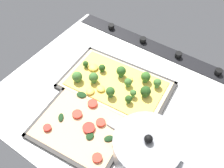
# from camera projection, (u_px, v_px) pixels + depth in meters

# --- Properties ---
(ground_plane) EXTENTS (0.85, 0.70, 0.03)m
(ground_plane) POSITION_uv_depth(u_px,v_px,m) (119.00, 101.00, 0.91)
(ground_plane) COLOR white
(stove_control_panel) EXTENTS (0.81, 0.07, 0.03)m
(stove_control_panel) POSITION_uv_depth(u_px,v_px,m) (160.00, 49.00, 1.06)
(stove_control_panel) COLOR black
(stove_control_panel) RESTS_ON ground_plane
(baking_tray_front) EXTENTS (0.42, 0.28, 0.01)m
(baking_tray_front) POSITION_uv_depth(u_px,v_px,m) (116.00, 86.00, 0.93)
(baking_tray_front) COLOR #33302D
(baking_tray_front) RESTS_ON ground_plane
(broccoli_pizza) EXTENTS (0.39, 0.25, 0.06)m
(broccoli_pizza) POSITION_uv_depth(u_px,v_px,m) (116.00, 83.00, 0.92)
(broccoli_pizza) COLOR beige
(broccoli_pizza) RESTS_ON baking_tray_front
(baking_tray_back) EXTENTS (0.32, 0.29, 0.01)m
(baking_tray_back) POSITION_uv_depth(u_px,v_px,m) (83.00, 125.00, 0.82)
(baking_tray_back) COLOR #33302D
(baking_tray_back) RESTS_ON ground_plane
(veggie_pizza_back) EXTENTS (0.30, 0.27, 0.02)m
(veggie_pizza_back) POSITION_uv_depth(u_px,v_px,m) (84.00, 124.00, 0.82)
(veggie_pizza_back) COLOR #E4B382
(veggie_pizza_back) RESTS_ON baking_tray_back
(cooking_pot) EXTENTS (0.26, 0.19, 0.13)m
(cooking_pot) POSITION_uv_depth(u_px,v_px,m) (146.00, 150.00, 0.71)
(cooking_pot) COLOR gray
(cooking_pot) RESTS_ON ground_plane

